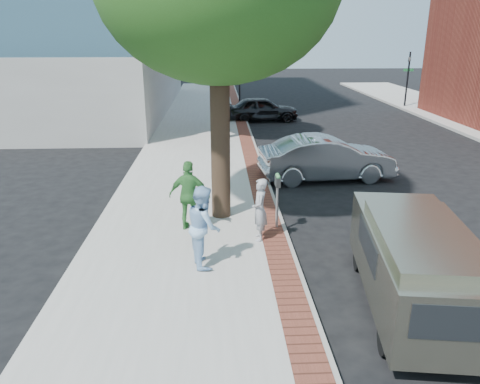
{
  "coord_description": "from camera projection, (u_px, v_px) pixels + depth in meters",
  "views": [
    {
      "loc": [
        -0.69,
        -10.37,
        5.03
      ],
      "look_at": [
        -0.13,
        0.81,
        1.2
      ],
      "focal_mm": 35.0,
      "sensor_mm": 36.0,
      "label": 1
    }
  ],
  "objects": [
    {
      "name": "parking_meter",
      "position": [
        277.0,
        190.0,
        12.0
      ],
      "size": [
        0.12,
        0.32,
        1.47
      ],
      "color": "gray",
      "rests_on": "sidewalk"
    },
    {
      "name": "person_officer",
      "position": [
        204.0,
        226.0,
        10.13
      ],
      "size": [
        0.85,
        1.0,
        1.81
      ],
      "primitive_type": "imported",
      "rotation": [
        0.0,
        0.0,
        1.77
      ],
      "color": "#97C2EA",
      "rests_on": "sidewalk"
    },
    {
      "name": "sedan_silver",
      "position": [
        327.0,
        158.0,
        16.63
      ],
      "size": [
        4.9,
        2.1,
        1.57
      ],
      "primitive_type": "imported",
      "rotation": [
        0.0,
        0.0,
        1.67
      ],
      "color": "#ABAEB2",
      "rests_on": "ground"
    },
    {
      "name": "brick_strip",
      "position": [
        251.0,
        159.0,
        19.01
      ],
      "size": [
        0.6,
        60.0,
        0.01
      ],
      "primitive_type": "cube",
      "color": "brown",
      "rests_on": "sidewalk"
    },
    {
      "name": "sidewalk",
      "position": [
        197.0,
        162.0,
        18.93
      ],
      "size": [
        5.0,
        60.0,
        0.15
      ],
      "primitive_type": "cube",
      "color": "#9E9991",
      "rests_on": "ground"
    },
    {
      "name": "person_gray",
      "position": [
        260.0,
        210.0,
        11.41
      ],
      "size": [
        0.4,
        0.58,
        1.56
      ],
      "primitive_type": "imported",
      "rotation": [
        0.0,
        0.0,
        -1.61
      ],
      "color": "#9B9B9F",
      "rests_on": "sidewalk"
    },
    {
      "name": "person_green",
      "position": [
        190.0,
        196.0,
        11.99
      ],
      "size": [
        1.13,
        0.62,
        1.83
      ],
      "primitive_type": "imported",
      "rotation": [
        0.0,
        0.0,
        2.97
      ],
      "color": "#3D843C",
      "rests_on": "sidewalk"
    },
    {
      "name": "curb",
      "position": [
        260.0,
        161.0,
        19.05
      ],
      "size": [
        0.1,
        60.0,
        0.15
      ],
      "primitive_type": "cube",
      "color": "gray",
      "rests_on": "ground"
    },
    {
      "name": "signal_near",
      "position": [
        240.0,
        76.0,
        31.57
      ],
      "size": [
        0.7,
        0.15,
        3.8
      ],
      "color": "black",
      "rests_on": "ground"
    },
    {
      "name": "van",
      "position": [
        414.0,
        260.0,
        8.88
      ],
      "size": [
        2.39,
        4.84,
        1.71
      ],
      "rotation": [
        0.0,
        0.0,
        -0.14
      ],
      "color": "gray",
      "rests_on": "ground"
    },
    {
      "name": "tree_far",
      "position": [
        219.0,
        26.0,
        21.07
      ],
      "size": [
        4.8,
        4.8,
        7.14
      ],
      "color": "black",
      "rests_on": "sidewalk"
    },
    {
      "name": "office_base",
      "position": [
        31.0,
        81.0,
        30.99
      ],
      "size": [
        18.2,
        22.2,
        4.0
      ],
      "primitive_type": "cube",
      "color": "gray",
      "rests_on": "ground"
    },
    {
      "name": "bg_car",
      "position": [
        262.0,
        109.0,
        27.79
      ],
      "size": [
        4.36,
        2.02,
        1.45
      ],
      "primitive_type": "imported",
      "rotation": [
        0.0,
        0.0,
        1.65
      ],
      "color": "black",
      "rests_on": "ground"
    },
    {
      "name": "ground",
      "position": [
        247.0,
        249.0,
        11.46
      ],
      "size": [
        120.0,
        120.0,
        0.0
      ],
      "primitive_type": "plane",
      "color": "black",
      "rests_on": "ground"
    },
    {
      "name": "signal_far",
      "position": [
        408.0,
        75.0,
        32.12
      ],
      "size": [
        0.7,
        0.15,
        3.8
      ],
      "color": "black",
      "rests_on": "ground"
    }
  ]
}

